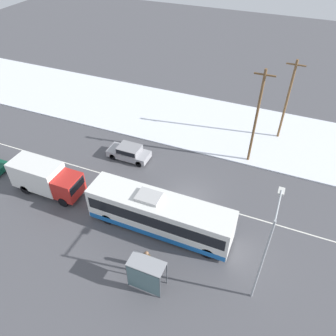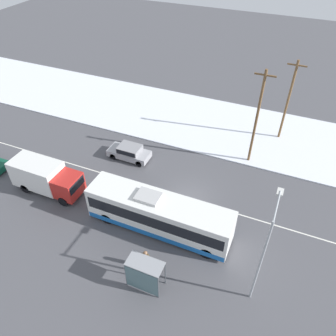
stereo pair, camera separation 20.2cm
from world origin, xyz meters
The scene contains 11 objects.
ground_plane centered at (0.00, 0.00, 0.00)m, with size 120.00×120.00×0.00m, color #4C4C51.
snow_lot centered at (0.00, 12.15, 0.06)m, with size 80.00×11.34×0.12m.
lane_marking_center centered at (0.00, 0.00, 0.00)m, with size 60.00×0.12×0.00m.
city_bus centered at (-1.05, -3.87, 1.60)m, with size 11.29×2.57×3.27m.
box_truck centered at (-11.83, -3.79, 1.59)m, with size 6.30×2.30×2.87m.
sedan_car centered at (-7.42, 3.10, 0.78)m, with size 4.17×1.80×1.42m.
pedestrian_at_stop centered at (-0.43, -7.46, 1.10)m, with size 0.64×0.29×1.79m.
bus_shelter centered at (0.15, -8.90, 1.66)m, with size 2.41×1.20×2.40m.
streetlamp centered at (6.80, -6.20, 4.76)m, with size 0.36×2.93×7.49m.
utility_pole_roadside centered at (3.55, 7.31, 4.91)m, with size 1.80×0.24×9.44m.
utility_pole_snowlot centered at (5.66, 12.56, 4.49)m, with size 1.80×0.24×8.60m.
Camera 1 is at (5.98, -19.05, 20.30)m, focal length 35.00 mm.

